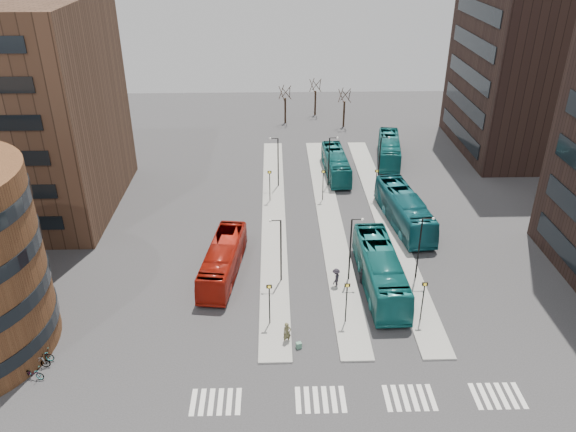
{
  "coord_description": "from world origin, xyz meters",
  "views": [
    {
      "loc": [
        -3.94,
        -23.4,
        28.45
      ],
      "look_at": [
        -2.71,
        20.96,
        5.0
      ],
      "focal_mm": 35.0,
      "sensor_mm": 36.0,
      "label": 1
    }
  ],
  "objects_px": {
    "red_bus": "(223,260)",
    "bicycle_near": "(32,373)",
    "teal_bus_d": "(389,150)",
    "commuter_a": "(230,265)",
    "teal_bus_b": "(336,164)",
    "commuter_b": "(362,276)",
    "teal_bus_a": "(380,270)",
    "bicycle_mid": "(37,362)",
    "suitcase": "(299,345)",
    "teal_bus_c": "(404,210)",
    "bicycle_far": "(41,356)",
    "traveller": "(287,333)",
    "commuter_c": "(336,278)"
  },
  "relations": [
    {
      "from": "teal_bus_b",
      "to": "commuter_a",
      "type": "relative_size",
      "value": 6.85
    },
    {
      "from": "teal_bus_c",
      "to": "bicycle_near",
      "type": "height_order",
      "value": "teal_bus_c"
    },
    {
      "from": "teal_bus_a",
      "to": "commuter_a",
      "type": "relative_size",
      "value": 8.05
    },
    {
      "from": "red_bus",
      "to": "traveller",
      "type": "height_order",
      "value": "red_bus"
    },
    {
      "from": "teal_bus_b",
      "to": "bicycle_mid",
      "type": "relative_size",
      "value": 5.9
    },
    {
      "from": "teal_bus_d",
      "to": "commuter_a",
      "type": "distance_m",
      "value": 32.83
    },
    {
      "from": "bicycle_mid",
      "to": "bicycle_near",
      "type": "bearing_deg",
      "value": 178.24
    },
    {
      "from": "teal_bus_c",
      "to": "commuter_c",
      "type": "distance_m",
      "value": 13.96
    },
    {
      "from": "commuter_c",
      "to": "bicycle_far",
      "type": "bearing_deg",
      "value": -46.0
    },
    {
      "from": "teal_bus_c",
      "to": "bicycle_near",
      "type": "bearing_deg",
      "value": -151.12
    },
    {
      "from": "teal_bus_b",
      "to": "red_bus",
      "type": "bearing_deg",
      "value": -121.47
    },
    {
      "from": "teal_bus_c",
      "to": "bicycle_near",
      "type": "relative_size",
      "value": 6.95
    },
    {
      "from": "suitcase",
      "to": "commuter_b",
      "type": "height_order",
      "value": "commuter_b"
    },
    {
      "from": "bicycle_far",
      "to": "bicycle_mid",
      "type": "bearing_deg",
      "value": -178.67
    },
    {
      "from": "bicycle_far",
      "to": "suitcase",
      "type": "bearing_deg",
      "value": -86.0
    },
    {
      "from": "teal_bus_a",
      "to": "teal_bus_c",
      "type": "xyz_separation_m",
      "value": [
        4.49,
        11.3,
        -0.0
      ]
    },
    {
      "from": "teal_bus_b",
      "to": "bicycle_far",
      "type": "xyz_separation_m",
      "value": [
        -24.85,
        -33.11,
        -0.98
      ]
    },
    {
      "from": "teal_bus_a",
      "to": "commuter_b",
      "type": "xyz_separation_m",
      "value": [
        -1.46,
        0.48,
        -0.95
      ]
    },
    {
      "from": "traveller",
      "to": "teal_bus_b",
      "type": "bearing_deg",
      "value": 55.86
    },
    {
      "from": "suitcase",
      "to": "commuter_c",
      "type": "bearing_deg",
      "value": 47.42
    },
    {
      "from": "red_bus",
      "to": "teal_bus_c",
      "type": "xyz_separation_m",
      "value": [
        18.22,
        8.98,
        0.21
      ]
    },
    {
      "from": "red_bus",
      "to": "commuter_c",
      "type": "bearing_deg",
      "value": -5.22
    },
    {
      "from": "traveller",
      "to": "bicycle_far",
      "type": "bearing_deg",
      "value": 163.07
    },
    {
      "from": "teal_bus_c",
      "to": "commuter_a",
      "type": "bearing_deg",
      "value": -160.09
    },
    {
      "from": "commuter_b",
      "to": "commuter_c",
      "type": "bearing_deg",
      "value": 81.65
    },
    {
      "from": "commuter_b",
      "to": "teal_bus_b",
      "type": "bearing_deg",
      "value": -18.31
    },
    {
      "from": "red_bus",
      "to": "commuter_a",
      "type": "height_order",
      "value": "red_bus"
    },
    {
      "from": "suitcase",
      "to": "teal_bus_d",
      "type": "distance_m",
      "value": 39.28
    },
    {
      "from": "teal_bus_b",
      "to": "commuter_a",
      "type": "bearing_deg",
      "value": -120.57
    },
    {
      "from": "bicycle_mid",
      "to": "teal_bus_c",
      "type": "bearing_deg",
      "value": -57.78
    },
    {
      "from": "teal_bus_b",
      "to": "commuter_b",
      "type": "xyz_separation_m",
      "value": [
        -0.17,
        -23.97,
        -0.69
      ]
    },
    {
      "from": "commuter_a",
      "to": "teal_bus_a",
      "type": "bearing_deg",
      "value": -177.41
    },
    {
      "from": "bicycle_near",
      "to": "bicycle_far",
      "type": "xyz_separation_m",
      "value": [
        0.0,
        1.76,
        0.02
      ]
    },
    {
      "from": "teal_bus_a",
      "to": "bicycle_mid",
      "type": "bearing_deg",
      "value": -161.55
    },
    {
      "from": "red_bus",
      "to": "bicycle_far",
      "type": "bearing_deg",
      "value": -131.1
    },
    {
      "from": "teal_bus_d",
      "to": "bicycle_far",
      "type": "xyz_separation_m",
      "value": [
        -32.4,
        -37.69,
        -1.05
      ]
    },
    {
      "from": "teal_bus_a",
      "to": "teal_bus_d",
      "type": "height_order",
      "value": "teal_bus_a"
    },
    {
      "from": "suitcase",
      "to": "commuter_b",
      "type": "distance_m",
      "value": 10.17
    },
    {
      "from": "teal_bus_d",
      "to": "bicycle_near",
      "type": "bearing_deg",
      "value": -120.33
    },
    {
      "from": "commuter_b",
      "to": "bicycle_far",
      "type": "xyz_separation_m",
      "value": [
        -24.68,
        -9.14,
        -0.29
      ]
    },
    {
      "from": "red_bus",
      "to": "bicycle_near",
      "type": "relative_size",
      "value": 6.08
    },
    {
      "from": "teal_bus_a",
      "to": "commuter_c",
      "type": "distance_m",
      "value": 3.87
    },
    {
      "from": "teal_bus_b",
      "to": "traveller",
      "type": "distance_m",
      "value": 32.36
    },
    {
      "from": "commuter_b",
      "to": "teal_bus_a",
      "type": "bearing_deg",
      "value": -126.14
    },
    {
      "from": "teal_bus_d",
      "to": "teal_bus_c",
      "type": "bearing_deg",
      "value": -86.64
    },
    {
      "from": "red_bus",
      "to": "commuter_b",
      "type": "bearing_deg",
      "value": -1.1
    },
    {
      "from": "bicycle_near",
      "to": "bicycle_mid",
      "type": "relative_size",
      "value": 0.99
    },
    {
      "from": "commuter_b",
      "to": "bicycle_mid",
      "type": "height_order",
      "value": "commuter_b"
    },
    {
      "from": "teal_bus_b",
      "to": "bicycle_mid",
      "type": "distance_m",
      "value": 41.96
    },
    {
      "from": "commuter_a",
      "to": "traveller",
      "type": "bearing_deg",
      "value": 130.46
    }
  ]
}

